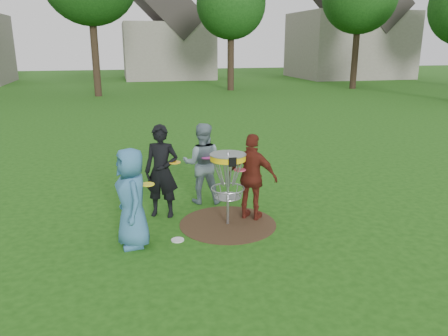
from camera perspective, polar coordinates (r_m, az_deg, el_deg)
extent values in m
plane|color=#19470F|center=(8.19, 0.50, -7.31)|extent=(100.00, 100.00, 0.00)
cylinder|color=#47331E|center=(8.19, 0.50, -7.28)|extent=(1.80, 1.80, 0.01)
imported|color=teal|center=(7.23, -11.96, -3.85)|extent=(0.66, 0.89, 1.66)
imported|color=black|center=(8.36, -8.16, -0.44)|extent=(0.77, 0.64, 1.79)
imported|color=slate|center=(9.04, -2.86, 0.61)|extent=(0.94, 0.81, 1.69)
imported|color=#581D14|center=(8.18, 3.72, -1.22)|extent=(1.01, 0.90, 1.65)
cylinder|color=silver|center=(7.58, -6.08, -9.33)|extent=(0.22, 0.22, 0.02)
cylinder|color=#9EA0A5|center=(7.94, 0.51, -2.73)|extent=(0.05, 0.05, 1.38)
cylinder|color=yellow|center=(7.77, 0.52, 1.39)|extent=(0.64, 0.64, 0.10)
cylinder|color=#9EA0A5|center=(7.76, 0.52, 1.79)|extent=(0.66, 0.66, 0.01)
cube|color=black|center=(7.47, 1.13, 0.78)|extent=(0.14, 0.02, 0.16)
torus|color=#9EA0A5|center=(7.94, 0.51, -2.66)|extent=(0.62, 0.62, 0.02)
torus|color=#9EA0A5|center=(7.99, 0.51, -3.75)|extent=(0.50, 0.50, 0.02)
cylinder|color=#9EA0A5|center=(7.99, 0.51, -3.82)|extent=(0.44, 0.44, 0.01)
cylinder|color=yellow|center=(7.25, -9.93, -2.11)|extent=(0.22, 0.22, 0.02)
cylinder|color=yellow|center=(8.19, -6.46, 0.74)|extent=(0.22, 0.22, 0.02)
cylinder|color=#FF43C4|center=(8.74, -2.22, 1.37)|extent=(0.22, 0.22, 0.02)
cylinder|color=#FF436E|center=(7.97, 2.08, -0.24)|extent=(0.22, 0.22, 0.02)
cylinder|color=#38281C|center=(28.83, -16.42, 13.56)|extent=(0.46, 0.46, 4.62)
cylinder|color=#38281C|center=(31.32, 0.88, 13.57)|extent=(0.46, 0.46, 3.78)
sphere|color=#164211|center=(31.39, 0.91, 20.65)|extent=(4.68, 4.68, 4.68)
cylinder|color=#38281C|center=(33.81, 16.70, 13.46)|extent=(0.46, 0.46, 4.20)
cube|color=gray|center=(42.57, -7.38, 14.92)|extent=(8.00, 7.00, 5.00)
cube|color=#2D2826|center=(42.68, -7.58, 20.22)|extent=(6.11, 7.14, 6.11)
cube|color=gray|center=(44.95, 15.98, 15.15)|extent=(10.00, 8.00, 6.00)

